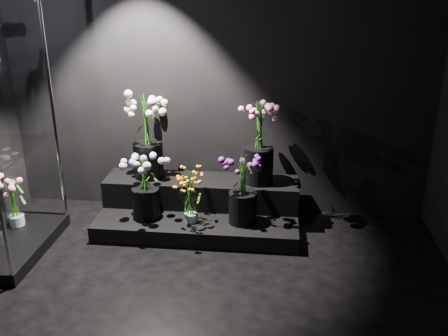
# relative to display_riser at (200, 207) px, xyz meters

# --- Properties ---
(wall_back) EXTENTS (4.00, 0.00, 4.00)m
(wall_back) POSITION_rel_display_riser_xyz_m (0.12, 0.36, 1.23)
(wall_back) COLOR black
(wall_back) RESTS_ON floor
(display_riser) EXTENTS (1.82, 0.81, 0.41)m
(display_riser) POSITION_rel_display_riser_xyz_m (0.00, 0.00, 0.00)
(display_riser) COLOR black
(display_riser) RESTS_ON floor
(bouquet_orange_bells) EXTENTS (0.32, 0.32, 0.48)m
(bouquet_orange_bells) POSITION_rel_display_riser_xyz_m (-0.04, -0.28, 0.24)
(bouquet_orange_bells) COLOR white
(bouquet_orange_bells) RESTS_ON display_riser
(bouquet_lilac) EXTENTS (0.46, 0.46, 0.60)m
(bouquet_lilac) POSITION_rel_display_riser_xyz_m (-0.45, -0.23, 0.34)
(bouquet_lilac) COLOR black
(bouquet_lilac) RESTS_ON display_riser
(bouquet_purple) EXTENTS (0.32, 0.32, 0.63)m
(bouquet_purple) POSITION_rel_display_riser_xyz_m (0.42, -0.23, 0.32)
(bouquet_purple) COLOR black
(bouquet_purple) RESTS_ON display_riser
(bouquet_cream_roses) EXTENTS (0.43, 0.43, 0.78)m
(bouquet_cream_roses) POSITION_rel_display_riser_xyz_m (-0.50, 0.12, 0.67)
(bouquet_cream_roses) COLOR black
(bouquet_cream_roses) RESTS_ON display_riser
(bouquet_pink_roses) EXTENTS (0.37, 0.37, 0.76)m
(bouquet_pink_roses) POSITION_rel_display_riser_xyz_m (0.54, 0.10, 0.65)
(bouquet_pink_roses) COLOR black
(bouquet_pink_roses) RESTS_ON display_riser
(bouquet_case_base_pink) EXTENTS (0.37, 0.37, 0.48)m
(bouquet_case_base_pink) POSITION_rel_display_riser_xyz_m (-1.59, -0.42, 0.19)
(bouquet_case_base_pink) COLOR white
(bouquet_case_base_pink) RESTS_ON display_case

